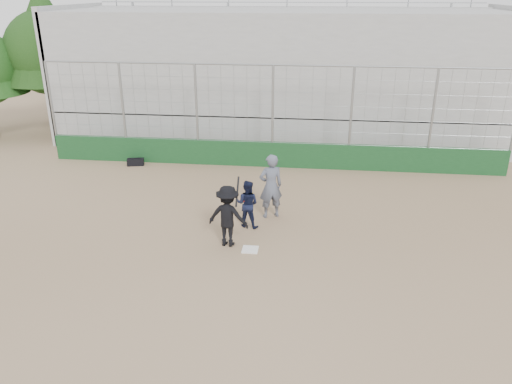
# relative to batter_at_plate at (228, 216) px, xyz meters

# --- Properties ---
(ground) EXTENTS (90.00, 90.00, 0.00)m
(ground) POSITION_rel_batter_at_plate_xyz_m (0.64, -0.25, -0.88)
(ground) COLOR brown
(ground) RESTS_ON ground
(home_plate) EXTENTS (0.44, 0.44, 0.02)m
(home_plate) POSITION_rel_batter_at_plate_xyz_m (0.64, -0.25, -0.87)
(home_plate) COLOR white
(home_plate) RESTS_ON ground
(backstop) EXTENTS (18.10, 0.25, 4.04)m
(backstop) POSITION_rel_batter_at_plate_xyz_m (0.64, 6.75, 0.08)
(backstop) COLOR #123A1A
(backstop) RESTS_ON ground
(bleachers) EXTENTS (20.25, 6.70, 6.98)m
(bleachers) POSITION_rel_batter_at_plate_xyz_m (0.64, 11.70, 2.05)
(bleachers) COLOR #959595
(bleachers) RESTS_ON ground
(tree_left) EXTENTS (4.48, 4.48, 7.00)m
(tree_left) POSITION_rel_batter_at_plate_xyz_m (-10.36, 10.75, 3.51)
(tree_left) COLOR #3D2B16
(tree_left) RESTS_ON ground
(batter_at_plate) EXTENTS (1.23, 0.86, 1.91)m
(batter_at_plate) POSITION_rel_batter_at_plate_xyz_m (0.00, 0.00, 0.00)
(batter_at_plate) COLOR black
(batter_at_plate) RESTS_ON ground
(catcher_crouched) EXTENTS (0.84, 0.73, 1.02)m
(catcher_crouched) POSITION_rel_batter_at_plate_xyz_m (0.38, 1.18, -0.37)
(catcher_crouched) COLOR black
(catcher_crouched) RESTS_ON ground
(umpire) EXTENTS (0.88, 0.75, 1.84)m
(umpire) POSITION_rel_batter_at_plate_xyz_m (1.00, 1.98, 0.04)
(umpire) COLOR #525868
(umpire) RESTS_ON ground
(equipment_bag) EXTENTS (0.70, 0.41, 0.32)m
(equipment_bag) POSITION_rel_batter_at_plate_xyz_m (-4.85, 6.23, -0.74)
(equipment_bag) COLOR black
(equipment_bag) RESTS_ON ground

